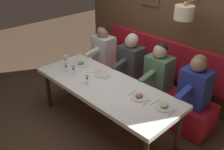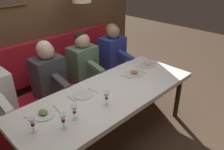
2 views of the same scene
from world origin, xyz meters
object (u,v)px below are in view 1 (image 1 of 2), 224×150
object	(u,v)px
diner_near	(159,68)
wine_glass_1	(65,58)
wine_glass_3	(66,65)
dining_table	(105,89)
wine_glass_0	(87,77)
wine_glass_2	(73,67)
diner_nearest	(195,83)
diner_far	(103,46)
diner_middle	(131,57)

from	to	relation	value
diner_near	wine_glass_1	size ratio (longest dim) A/B	4.82
wine_glass_3	dining_table	bearing A→B (deg)	-78.06
wine_glass_0	diner_near	bearing A→B (deg)	-26.16
dining_table	wine_glass_1	bearing A→B (deg)	90.64
wine_glass_2	wine_glass_3	size ratio (longest dim) A/B	1.00
diner_near	wine_glass_0	xyz separation A→B (m)	(-1.05, 0.51, 0.04)
diner_nearest	wine_glass_2	distance (m)	1.84
diner_nearest	diner_far	distance (m)	1.95
wine_glass_1	diner_nearest	bearing A→B (deg)	-65.08
diner_near	wine_glass_0	world-z (taller)	diner_near
dining_table	wine_glass_3	xyz separation A→B (m)	(-0.16, 0.75, 0.18)
wine_glass_1	wine_glass_0	bearing A→B (deg)	-101.43
dining_table	diner_far	bearing A→B (deg)	48.78
diner_far	wine_glass_3	distance (m)	1.07
diner_far	wine_glass_1	world-z (taller)	diner_far
wine_glass_1	wine_glass_3	bearing A→B (deg)	-123.44
wine_glass_0	wine_glass_3	world-z (taller)	same
diner_middle	diner_far	xyz separation A→B (m)	(0.00, 0.71, 0.00)
diner_nearest	diner_far	bearing A→B (deg)	90.00
wine_glass_1	diner_far	bearing A→B (deg)	1.93
diner_nearest	wine_glass_1	bearing A→B (deg)	114.92
diner_middle	diner_near	bearing A→B (deg)	-90.00
diner_far	wine_glass_2	bearing A→B (deg)	-157.91
diner_far	wine_glass_2	size ratio (longest dim) A/B	4.82
wine_glass_2	wine_glass_1	bearing A→B (deg)	73.56
dining_table	wine_glass_1	size ratio (longest dim) A/B	14.32
dining_table	diner_far	distance (m)	1.35
diner_near	wine_glass_1	world-z (taller)	diner_near
dining_table	diner_near	size ratio (longest dim) A/B	2.97
diner_near	wine_glass_3	xyz separation A→B (m)	(-1.04, 1.06, 0.04)
wine_glass_1	wine_glass_3	distance (m)	0.27
wine_glass_3	diner_far	bearing A→B (deg)	13.73
wine_glass_2	wine_glass_3	xyz separation A→B (m)	(-0.04, 0.15, -0.00)
wine_glass_1	wine_glass_3	world-z (taller)	same
dining_table	diner_far	size ratio (longest dim) A/B	2.97
wine_glass_0	wine_glass_3	xyz separation A→B (m)	(0.01, 0.54, -0.00)
wine_glass_2	wine_glass_3	bearing A→B (deg)	103.45
wine_glass_0	dining_table	bearing A→B (deg)	-51.45
diner_near	wine_glass_0	distance (m)	1.17
diner_nearest	diner_middle	distance (m)	1.24
diner_nearest	wine_glass_2	bearing A→B (deg)	123.04
wine_glass_0	wine_glass_2	size ratio (longest dim) A/B	1.00
wine_glass_1	diner_near	bearing A→B (deg)	-55.16
diner_middle	wine_glass_0	distance (m)	1.05
dining_table	diner_middle	size ratio (longest dim) A/B	2.97
diner_nearest	diner_near	world-z (taller)	same
wine_glass_3	diner_middle	bearing A→B (deg)	-23.84
diner_near	diner_far	distance (m)	1.31
diner_near	diner_middle	bearing A→B (deg)	90.00
diner_middle	wine_glass_3	bearing A→B (deg)	156.16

